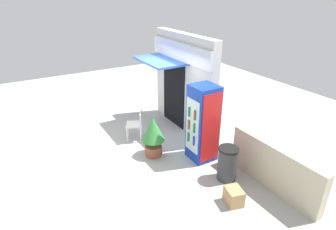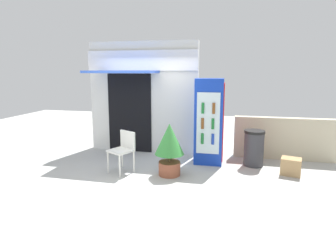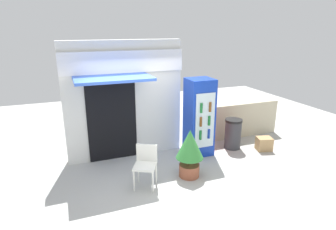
{
  "view_description": "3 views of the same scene",
  "coord_description": "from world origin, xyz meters",
  "px_view_note": "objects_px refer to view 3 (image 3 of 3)",
  "views": [
    {
      "loc": [
        6.56,
        -2.95,
        4.11
      ],
      "look_at": [
        1.01,
        0.32,
        1.16
      ],
      "focal_mm": 30.24,
      "sensor_mm": 36.0,
      "label": 1
    },
    {
      "loc": [
        1.96,
        -5.34,
        2.14
      ],
      "look_at": [
        0.71,
        0.39,
        1.2
      ],
      "focal_mm": 29.22,
      "sensor_mm": 36.0,
      "label": 2
    },
    {
      "loc": [
        -1.61,
        -5.09,
        3.19
      ],
      "look_at": [
        0.54,
        0.55,
        1.29
      ],
      "focal_mm": 30.16,
      "sensor_mm": 36.0,
      "label": 3
    }
  ],
  "objects_px": {
    "drink_cooler": "(199,117)",
    "trash_bin": "(233,134)",
    "plastic_chair": "(146,162)",
    "potted_plant_near_shop": "(190,149)",
    "cardboard_box": "(264,144)"
  },
  "relations": [
    {
      "from": "drink_cooler",
      "to": "trash_bin",
      "type": "bearing_deg",
      "value": -1.69
    },
    {
      "from": "plastic_chair",
      "to": "potted_plant_near_shop",
      "type": "xyz_separation_m",
      "value": [
        1.0,
        0.01,
        0.12
      ]
    },
    {
      "from": "trash_bin",
      "to": "potted_plant_near_shop",
      "type": "bearing_deg",
      "value": -150.81
    },
    {
      "from": "potted_plant_near_shop",
      "to": "drink_cooler",
      "type": "bearing_deg",
      "value": 53.92
    },
    {
      "from": "drink_cooler",
      "to": "plastic_chair",
      "type": "distance_m",
      "value": 2.07
    },
    {
      "from": "potted_plant_near_shop",
      "to": "cardboard_box",
      "type": "bearing_deg",
      "value": 12.57
    },
    {
      "from": "plastic_chair",
      "to": "trash_bin",
      "type": "xyz_separation_m",
      "value": [
        2.76,
        1.0,
        -0.11
      ]
    },
    {
      "from": "plastic_chair",
      "to": "cardboard_box",
      "type": "distance_m",
      "value": 3.54
    },
    {
      "from": "drink_cooler",
      "to": "potted_plant_near_shop",
      "type": "height_order",
      "value": "drink_cooler"
    },
    {
      "from": "drink_cooler",
      "to": "trash_bin",
      "type": "distance_m",
      "value": 1.17
    },
    {
      "from": "drink_cooler",
      "to": "plastic_chair",
      "type": "xyz_separation_m",
      "value": [
        -1.74,
        -1.03,
        -0.46
      ]
    },
    {
      "from": "drink_cooler",
      "to": "trash_bin",
      "type": "height_order",
      "value": "drink_cooler"
    },
    {
      "from": "potted_plant_near_shop",
      "to": "trash_bin",
      "type": "xyz_separation_m",
      "value": [
        1.76,
        0.98,
        -0.23
      ]
    },
    {
      "from": "potted_plant_near_shop",
      "to": "trash_bin",
      "type": "relative_size",
      "value": 1.33
    },
    {
      "from": "drink_cooler",
      "to": "cardboard_box",
      "type": "bearing_deg",
      "value": -14.85
    }
  ]
}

